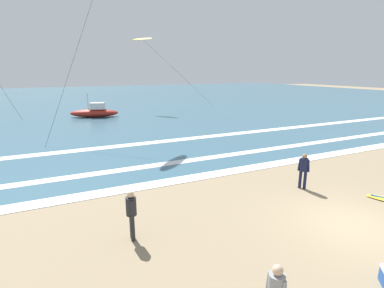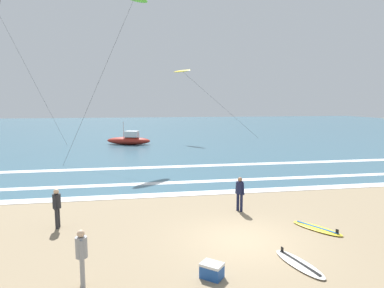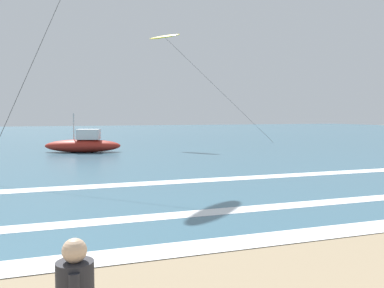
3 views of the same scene
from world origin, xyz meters
name	(u,v)px [view 2 (image 2 of 3)]	position (x,y,z in m)	size (l,w,h in m)	color
ground_plane	(242,240)	(0.00, 0.00, 0.00)	(160.00, 160.00, 0.00)	#937F60
ocean_surface	(155,129)	(0.00, 51.01, 0.01)	(140.00, 90.00, 0.01)	#386075
wave_foam_shoreline	(217,192)	(0.64, 6.41, 0.01)	(40.81, 0.87, 0.01)	white
wave_foam_mid_break	(166,183)	(-1.94, 9.05, 0.01)	(48.05, 0.69, 0.01)	white
wave_foam_outer_break	(182,166)	(-0.21, 14.19, 0.01)	(53.14, 0.89, 0.01)	white
surfer_left_far	(57,205)	(-6.94, 2.38, 0.96)	(0.32, 0.51, 1.60)	#232328
surfer_background_far	(240,191)	(0.90, 3.14, 0.96)	(0.37, 0.46, 1.60)	#141938
surfer_left_near	(82,252)	(-5.31, -2.22, 0.96)	(0.32, 0.52, 1.60)	gray
surfboard_right_spare	(317,228)	(3.24, 0.46, 0.05)	(1.58, 2.11, 0.25)	yellow
surfboard_near_water	(299,264)	(1.13, -2.14, 0.05)	(1.09, 2.18, 0.25)	silver
kite_yellow_low_near	(182,71)	(2.36, 31.85, 8.83)	(12.01, 3.10, 9.11)	yellow
offshore_boat	(129,140)	(-4.49, 28.55, 0.55)	(5.47, 3.19, 2.70)	maroon
cooler_box	(212,270)	(-1.71, -2.42, 0.22)	(0.76, 0.74, 0.44)	#1E4C9E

